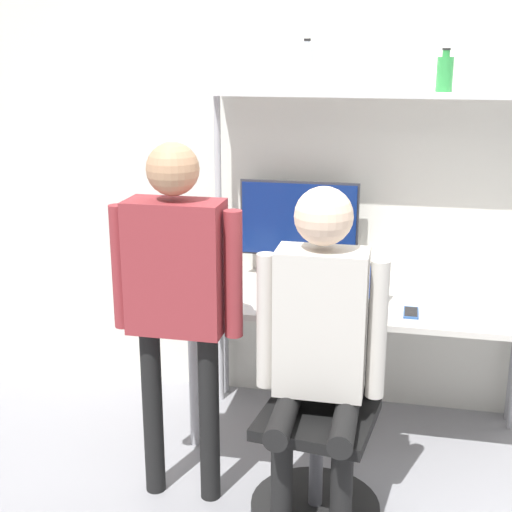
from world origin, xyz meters
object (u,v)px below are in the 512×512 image
office_chair (319,450)px  bottle_green (445,73)px  person_seated (320,332)px  cell_phone (411,313)px  laptop (348,294)px  bottle_clear (307,68)px  person_standing (176,282)px  monitor (299,224)px

office_chair → bottle_green: size_ratio=4.64×
person_seated → cell_phone: bearing=58.0°
laptop → bottle_green: (0.39, 0.32, 1.04)m
laptop → cell_phone: size_ratio=2.40×
laptop → bottle_clear: size_ratio=1.45×
person_standing → monitor: bearing=69.0°
cell_phone → bottle_green: bearing=76.7°
monitor → person_seated: bearing=-76.2°
person_seated → bottle_green: bottle_green is taller
person_seated → person_standing: size_ratio=0.90×
office_chair → bottle_clear: bottle_clear is taller
person_standing → office_chair: bearing=0.5°
monitor → cell_phone: size_ratio=4.24×
monitor → bottle_green: (0.70, -0.03, 0.78)m
bottle_clear → bottle_green: 0.67m
laptop → person_seated: bearing=-95.3°
office_chair → person_seated: bearing=-96.7°
monitor → laptop: monitor is taller
person_seated → monitor: bearing=103.8°
cell_phone → monitor: bearing=145.5°
person_standing → bottle_clear: (0.40, 0.92, 0.84)m
monitor → person_seated: 1.05m
person_standing → bottle_clear: bottle_clear is taller
laptop → cell_phone: laptop is taller
office_chair → bottle_green: (0.45, 0.92, 1.55)m
bottle_green → laptop: bearing=-140.9°
bottle_clear → bottle_green: size_ratio=1.22×
laptop → office_chair: size_ratio=0.38×
bottle_green → cell_phone: bearing=-103.3°
monitor → bottle_green: 1.05m
laptop → cell_phone: bearing=-11.8°
person_seated → office_chair: bearing=83.3°
laptop → bottle_clear: bottle_clear is taller
person_standing → cell_phone: bearing=28.9°
laptop → person_standing: size_ratio=0.22×
person_seated → bottle_green: bearing=64.8°
laptop → person_seated: 0.65m
laptop → person_seated: size_ratio=0.25×
monitor → cell_phone: 0.80m
laptop → bottle_green: size_ratio=1.77×
cell_phone → office_chair: bearing=-123.8°
monitor → person_standing: bearing=-111.0°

